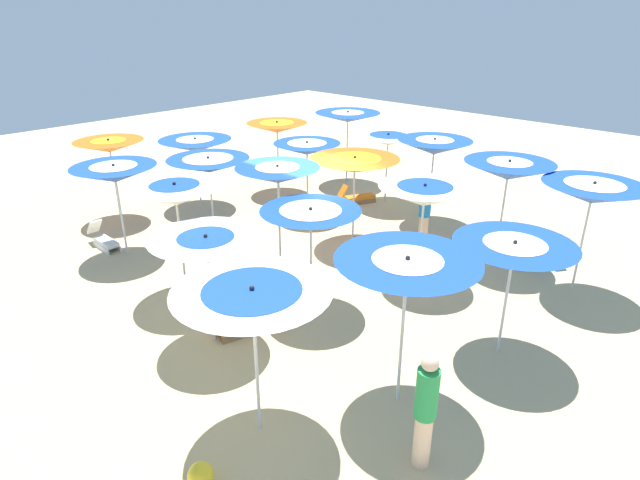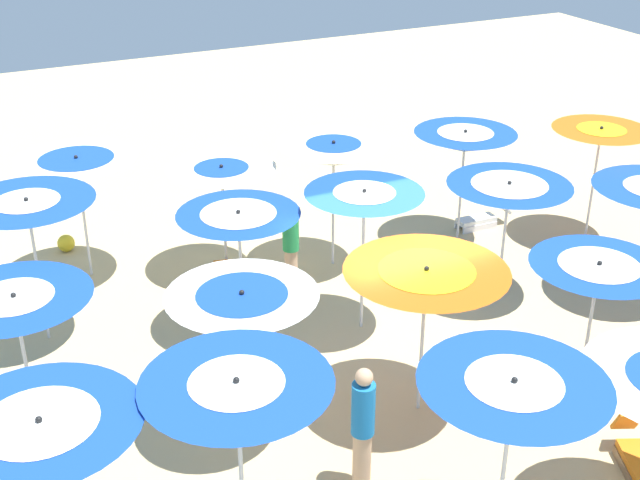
% 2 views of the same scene
% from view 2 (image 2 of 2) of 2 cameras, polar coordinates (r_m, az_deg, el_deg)
% --- Properties ---
extents(ground, '(41.31, 41.31, 0.04)m').
position_cam_2_polar(ground, '(13.75, 4.51, -7.98)').
color(ground, '#D1B57F').
extents(beach_umbrella_0, '(1.92, 1.92, 2.38)m').
position_cam_2_polar(beach_umbrella_0, '(17.62, 18.31, 6.58)').
color(beach_umbrella_0, silver).
rests_on(beach_umbrella_0, ground).
extents(beach_umbrella_1, '(2.01, 2.01, 2.34)m').
position_cam_2_polar(beach_umbrella_1, '(16.93, 9.70, 6.52)').
color(beach_umbrella_1, silver).
rests_on(beach_umbrella_1, ground).
extents(beach_umbrella_2, '(2.05, 2.05, 2.52)m').
position_cam_2_polar(beach_umbrella_2, '(15.57, 0.92, 5.77)').
color(beach_umbrella_2, silver).
rests_on(beach_umbrella_2, ground).
extents(beach_umbrella_3, '(2.00, 2.00, 2.15)m').
position_cam_2_polar(beach_umbrella_3, '(15.56, -6.61, 4.28)').
color(beach_umbrella_3, silver).
rests_on(beach_umbrella_3, ground).
extents(beach_umbrella_4, '(2.15, 2.15, 2.40)m').
position_cam_2_polar(beach_umbrella_4, '(15.79, -15.99, 4.74)').
color(beach_umbrella_4, silver).
rests_on(beach_umbrella_4, ground).
extents(beach_umbrella_6, '(2.15, 2.15, 2.21)m').
position_cam_2_polar(beach_umbrella_6, '(14.95, 12.54, 3.04)').
color(beach_umbrella_6, silver).
rests_on(beach_umbrella_6, ground).
extents(beach_umbrella_7, '(1.92, 1.92, 2.54)m').
position_cam_2_polar(beach_umbrella_7, '(13.44, 2.98, 2.51)').
color(beach_umbrella_7, silver).
rests_on(beach_umbrella_7, ground).
extents(beach_umbrella_8, '(1.99, 1.99, 2.20)m').
position_cam_2_polar(beach_umbrella_8, '(13.55, -5.48, 1.22)').
color(beach_umbrella_8, silver).
rests_on(beach_umbrella_8, ground).
extents(beach_umbrella_9, '(2.10, 2.10, 2.54)m').
position_cam_2_polar(beach_umbrella_9, '(13.85, -19.01, 1.83)').
color(beach_umbrella_9, silver).
rests_on(beach_umbrella_9, ground).
extents(beach_umbrella_11, '(1.95, 1.95, 2.22)m').
position_cam_2_polar(beach_umbrella_11, '(12.53, 18.15, -2.26)').
color(beach_umbrella_11, silver).
rests_on(beach_umbrella_11, ground).
extents(beach_umbrella_12, '(2.27, 2.27, 2.35)m').
position_cam_2_polar(beach_umbrella_12, '(11.59, 7.12, -2.79)').
color(beach_umbrella_12, silver).
rests_on(beach_umbrella_12, ground).
extents(beach_umbrella_13, '(2.02, 2.02, 2.29)m').
position_cam_2_polar(beach_umbrella_13, '(11.12, -5.22, -4.60)').
color(beach_umbrella_13, silver).
rests_on(beach_umbrella_13, ground).
extents(beach_umbrella_14, '(2.05, 2.05, 2.20)m').
position_cam_2_polar(beach_umbrella_14, '(11.88, -19.72, -4.51)').
color(beach_umbrella_14, silver).
rests_on(beach_umbrella_14, ground).
extents(beach_umbrella_17, '(2.08, 2.08, 2.46)m').
position_cam_2_polar(beach_umbrella_17, '(9.41, 12.79, -10.29)').
color(beach_umbrella_17, silver).
rests_on(beach_umbrella_17, ground).
extents(beach_umbrella_18, '(2.06, 2.06, 2.56)m').
position_cam_2_polar(beach_umbrella_18, '(9.05, -5.58, -10.54)').
color(beach_umbrella_18, silver).
rests_on(beach_umbrella_18, ground).
extents(beach_umbrella_19, '(2.05, 2.05, 2.52)m').
position_cam_2_polar(beach_umbrella_19, '(8.99, -18.16, -12.52)').
color(beach_umbrella_19, silver).
rests_on(beach_umbrella_19, ground).
extents(lounger_1, '(0.36, 1.22, 0.67)m').
position_cam_2_polar(lounger_1, '(18.20, 10.76, 1.49)').
color(lounger_1, silver).
rests_on(lounger_1, ground).
extents(lounger_2, '(1.32, 0.68, 0.55)m').
position_cam_2_polar(lounger_2, '(15.75, -6.36, -2.35)').
color(lounger_2, olive).
rests_on(lounger_2, ground).
extents(lounger_3, '(1.26, 0.82, 0.65)m').
position_cam_2_polar(lounger_3, '(12.19, 20.58, -13.67)').
color(lounger_3, olive).
rests_on(lounger_3, ground).
extents(beachgoer_1, '(0.30, 0.30, 1.60)m').
position_cam_2_polar(beachgoer_1, '(15.34, -1.97, -0.35)').
color(beachgoer_1, '#D8A87F').
rests_on(beachgoer_1, ground).
extents(beachgoer_2, '(0.30, 0.30, 1.78)m').
position_cam_2_polar(beachgoer_2, '(10.84, 2.89, -12.34)').
color(beachgoer_2, '#D8A87F').
rests_on(beachgoer_2, ground).
extents(beach_ball, '(0.35, 0.35, 0.35)m').
position_cam_2_polar(beach_ball, '(17.63, -16.68, -0.20)').
color(beach_ball, yellow).
rests_on(beach_ball, ground).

